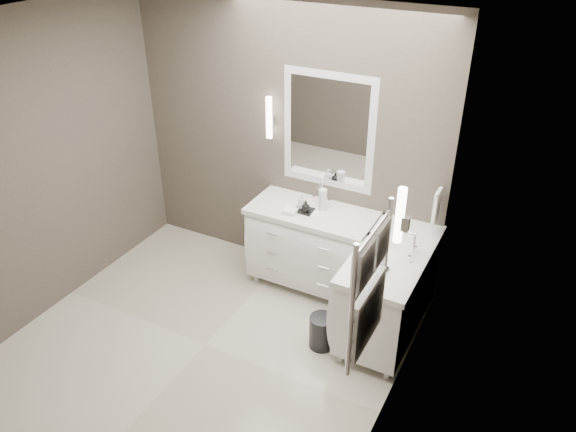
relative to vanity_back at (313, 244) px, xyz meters
The scene contains 21 objects.
floor 1.39m from the vanity_back, 110.17° to the right, with size 3.20×3.00×0.01m, color beige.
ceiling 2.57m from the vanity_back, 110.17° to the right, with size 3.20×3.00×0.01m, color white.
wall_back 1.01m from the vanity_back, 148.11° to the left, with size 3.20×0.01×2.70m, color #4B433C.
wall_front 2.90m from the vanity_back, 99.36° to the right, with size 3.20×0.01×2.70m, color #4B433C.
wall_left 2.54m from the vanity_back, 149.20° to the right, with size 0.01×3.00×2.70m, color #4B433C.
wall_right 1.89m from the vanity_back, 46.69° to the right, with size 0.01×3.00×2.70m, color #4B433C.
vanity_back is the anchor object (origin of this frame).
vanity_right 0.93m from the vanity_back, 20.38° to the right, with size 0.59×1.24×0.97m.
mirror_back 1.10m from the vanity_back, 90.00° to the left, with size 0.90×0.02×1.10m.
mirror_right 1.62m from the vanity_back, 20.48° to the right, with size 0.02×0.90×1.10m.
sconce_back 1.27m from the vanity_back, 160.98° to the left, with size 0.06×0.06×0.40m.
sconce_right 1.84m from the vanity_back, 43.07° to the right, with size 0.06×0.06×0.40m.
towel_bar_corner 1.26m from the vanity_back, ahead, with size 0.03×0.22×0.30m.
towel_ladder 2.16m from the vanity_back, 55.90° to the right, with size 0.06×0.58×0.90m.
waste_bin 0.94m from the vanity_back, 59.39° to the right, with size 0.22×0.22×0.31m, color black.
amenity_tray_back 0.39m from the vanity_back, 145.15° to the right, with size 0.17×0.13×0.03m, color black.
amenity_tray_right 1.14m from the vanity_back, 37.51° to the right, with size 0.13×0.17×0.03m, color black.
water_bottle 0.48m from the vanity_back, 32.84° to the left, with size 0.08×0.08×0.22m, color silver.
soap_bottle_a 0.47m from the vanity_back, 162.65° to the right, with size 0.06×0.06×0.14m, color white.
soap_bottle_b 0.45m from the vanity_back, 119.19° to the right, with size 0.08×0.08×0.10m, color black.
soap_bottle_c 1.17m from the vanity_back, 37.51° to the right, with size 0.06×0.06×0.14m, color white.
Camera 1 is at (2.34, -2.93, 3.43)m, focal length 35.00 mm.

